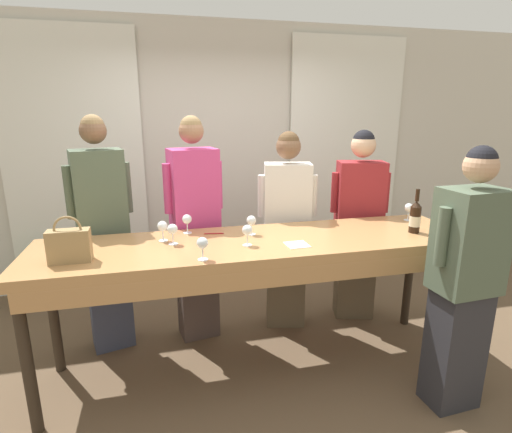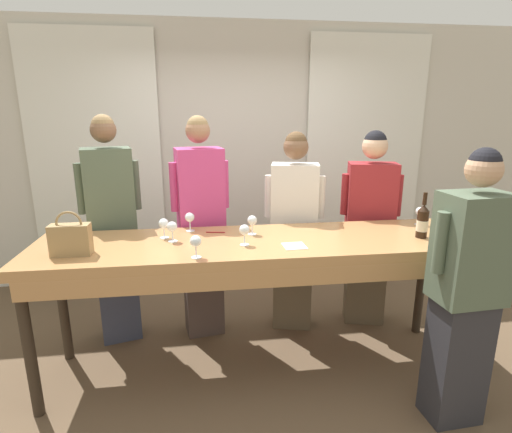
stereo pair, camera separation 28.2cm
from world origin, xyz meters
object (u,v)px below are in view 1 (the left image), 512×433
at_px(wine_glass_center_mid, 441,217).
at_px(guest_striped_shirt, 358,224).
at_px(wine_glass_front_mid, 187,220).
at_px(wine_glass_back_left, 247,231).
at_px(wine_glass_front_left, 173,230).
at_px(guest_cream_sweater, 287,230).
at_px(guest_pink_top, 195,229).
at_px(potted_plant, 32,276).
at_px(wine_glass_center_right, 202,244).
at_px(host_pouring, 464,282).
at_px(wine_glass_center_left, 409,208).
at_px(guest_olive_jacket, 104,235).
at_px(handbag, 69,245).
at_px(wine_glass_back_mid, 162,227).
at_px(wine_glass_front_right, 251,221).
at_px(tasting_bar, 259,253).
at_px(wine_bottle, 415,217).

distance_m(wine_glass_center_mid, guest_striped_shirt, 0.77).
relative_size(wine_glass_front_mid, wine_glass_back_left, 1.00).
height_order(wine_glass_front_left, guest_cream_sweater, guest_cream_sweater).
relative_size(guest_pink_top, potted_plant, 3.19).
bearing_deg(wine_glass_center_right, wine_glass_center_mid, 6.41).
bearing_deg(wine_glass_center_right, wine_glass_back_left, 31.92).
bearing_deg(wine_glass_center_right, guest_pink_top, 88.05).
relative_size(wine_glass_front_left, potted_plant, 0.25).
distance_m(guest_pink_top, host_pouring, 1.97).
distance_m(wine_glass_center_left, wine_glass_back_left, 1.46).
xyz_separation_m(wine_glass_back_left, guest_olive_jacket, (-1.00, 0.67, -0.16)).
bearing_deg(guest_striped_shirt, guest_pink_top, 180.00).
height_order(handbag, guest_olive_jacket, guest_olive_jacket).
bearing_deg(guest_striped_shirt, potted_plant, 163.05).
xyz_separation_m(wine_glass_center_mid, guest_cream_sweater, (-0.99, 0.67, -0.22)).
height_order(wine_glass_back_mid, potted_plant, wine_glass_back_mid).
bearing_deg(wine_glass_center_left, handbag, -171.83).
distance_m(wine_glass_front_left, wine_glass_back_left, 0.50).
height_order(wine_glass_front_right, wine_glass_center_right, same).
bearing_deg(wine_glass_front_left, wine_glass_center_left, 5.16).
xyz_separation_m(wine_glass_center_left, guest_pink_top, (-1.71, 0.36, -0.16)).
height_order(tasting_bar, guest_olive_jacket, guest_olive_jacket).
distance_m(wine_glass_center_mid, guest_olive_jacket, 2.58).
bearing_deg(guest_cream_sweater, guest_pink_top, 180.00).
bearing_deg(potted_plant, wine_glass_front_left, -47.01).
height_order(wine_glass_back_left, potted_plant, wine_glass_back_left).
height_order(wine_glass_center_right, guest_striped_shirt, guest_striped_shirt).
bearing_deg(wine_glass_center_mid, guest_cream_sweater, 146.09).
distance_m(handbag, wine_glass_center_right, 0.78).
distance_m(wine_bottle, handbag, 2.36).
relative_size(wine_bottle, wine_glass_center_mid, 2.29).
xyz_separation_m(handbag, wine_glass_back_mid, (0.54, 0.28, -0.00)).
bearing_deg(guest_striped_shirt, wine_bottle, -81.79).
distance_m(wine_glass_front_mid, guest_striped_shirt, 1.58).
height_order(wine_glass_front_mid, wine_glass_center_mid, same).
relative_size(wine_bottle, wine_glass_front_mid, 2.29).
relative_size(tasting_bar, wine_glass_center_mid, 21.49).
height_order(wine_glass_center_mid, wine_glass_back_left, same).
height_order(wine_glass_front_left, guest_pink_top, guest_pink_top).
bearing_deg(host_pouring, wine_glass_back_mid, 155.85).
bearing_deg(wine_glass_front_mid, wine_bottle, -12.88).
height_order(wine_glass_front_left, host_pouring, host_pouring).
bearing_deg(wine_glass_back_left, wine_glass_center_left, 12.40).
height_order(guest_cream_sweater, guest_striped_shirt, guest_striped_shirt).
relative_size(tasting_bar, wine_glass_center_right, 21.49).
bearing_deg(wine_glass_back_mid, tasting_bar, -13.42).
xyz_separation_m(guest_cream_sweater, potted_plant, (-2.32, 0.91, -0.58)).
distance_m(wine_glass_front_left, potted_plant, 2.13).
bearing_deg(wine_glass_center_right, potted_plant, 130.24).
bearing_deg(guest_striped_shirt, wine_glass_front_left, -162.24).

